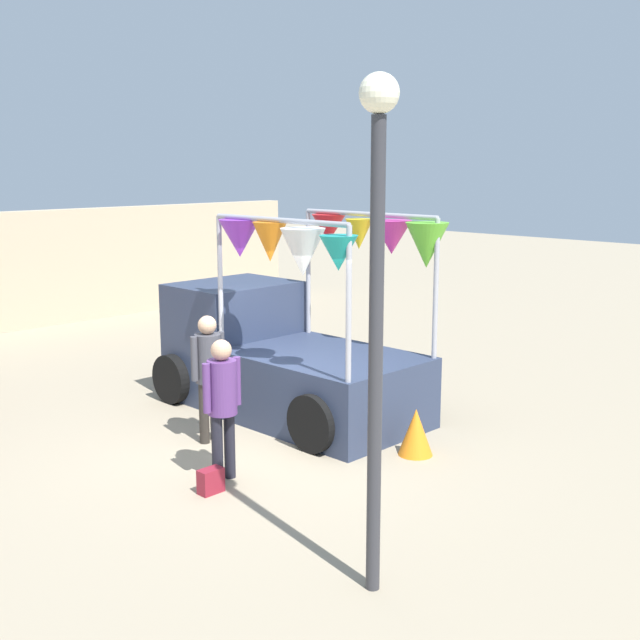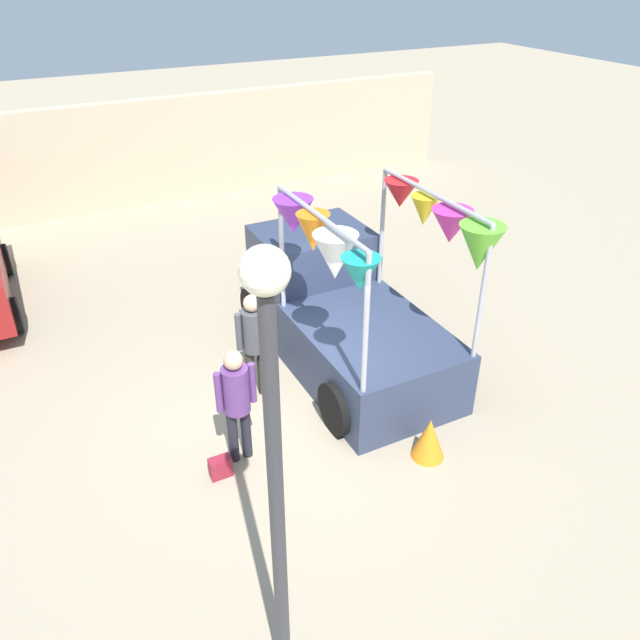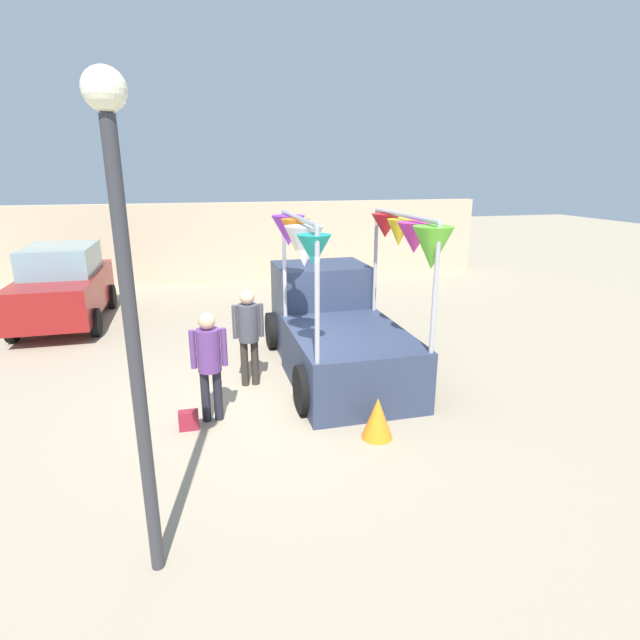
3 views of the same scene
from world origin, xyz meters
name	(u,v)px [view 3 (image 3 of 3)]	position (x,y,z in m)	size (l,w,h in m)	color
ground_plane	(271,397)	(0.00, 0.00, 0.00)	(60.00, 60.00, 0.00)	gray
vendor_truck	(334,321)	(1.38, 1.01, 0.93)	(2.55, 4.20, 2.94)	#2D3851
parked_car	(64,285)	(-4.17, 5.45, 0.94)	(1.88, 4.00, 1.88)	maroon
person_customer	(209,357)	(-0.95, -0.56, 1.01)	(0.53, 0.34, 1.67)	black
person_vendor	(248,329)	(-0.26, 0.60, 1.02)	(0.53, 0.34, 1.69)	#2D2823
handbag	(189,420)	(-1.30, -0.76, 0.14)	(0.28, 0.16, 0.28)	maroon
street_lamp	(126,279)	(-1.60, -3.39, 2.77)	(0.32, 0.32, 4.30)	#333338
brick_boundary_wall	(226,242)	(0.00, 9.47, 1.30)	(18.00, 0.36, 2.60)	tan
folded_kite_bundle_tangerine	(377,418)	(1.25, -1.65, 0.30)	(0.44, 0.44, 0.60)	orange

